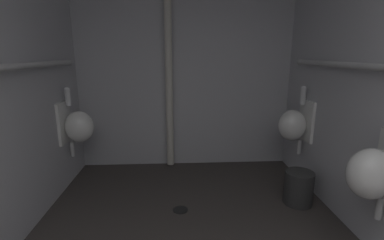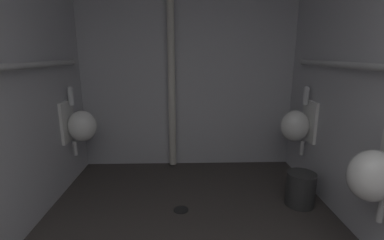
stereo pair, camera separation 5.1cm
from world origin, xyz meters
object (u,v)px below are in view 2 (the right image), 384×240
(standpipe_back_wall, at_px, (171,59))
(floor_drain, at_px, (181,210))
(urinal_left_mid, at_px, (80,125))
(urinal_right_far, at_px, (297,125))
(urinal_right_mid, at_px, (375,174))
(waste_bin, at_px, (301,189))

(standpipe_back_wall, distance_m, floor_drain, 1.71)
(urinal_left_mid, bearing_deg, standpipe_back_wall, 24.91)
(urinal_right_far, bearing_deg, standpipe_back_wall, 159.31)
(urinal_right_mid, bearing_deg, urinal_right_far, 90.00)
(standpipe_back_wall, xyz_separation_m, waste_bin, (1.25, -0.98, -1.19))
(urinal_left_mid, relative_size, urinal_right_mid, 1.00)
(urinal_right_far, xyz_separation_m, standpipe_back_wall, (-1.36, 0.51, 0.68))
(urinal_right_mid, height_order, urinal_right_far, same)
(urinal_right_far, relative_size, waste_bin, 2.34)
(waste_bin, bearing_deg, urinal_left_mid, 166.48)
(urinal_right_far, xyz_separation_m, waste_bin, (-0.11, -0.47, -0.51))
(floor_drain, bearing_deg, standpipe_back_wall, 96.08)
(floor_drain, height_order, waste_bin, waste_bin)
(urinal_left_mid, height_order, waste_bin, urinal_left_mid)
(urinal_left_mid, height_order, standpipe_back_wall, standpipe_back_wall)
(urinal_right_far, bearing_deg, urinal_left_mid, 178.42)
(urinal_right_mid, distance_m, urinal_right_far, 1.24)
(floor_drain, bearing_deg, urinal_right_far, 23.14)
(urinal_right_mid, height_order, standpipe_back_wall, standpipe_back_wall)
(urinal_right_mid, distance_m, floor_drain, 1.58)
(urinal_right_mid, height_order, waste_bin, urinal_right_mid)
(urinal_left_mid, relative_size, standpipe_back_wall, 0.29)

